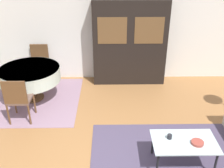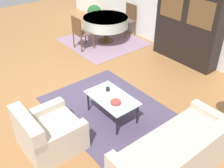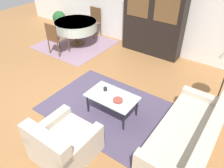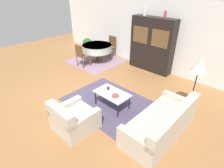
{
  "view_description": "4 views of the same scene",
  "coord_description": "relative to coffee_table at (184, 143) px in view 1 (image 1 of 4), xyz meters",
  "views": [
    {
      "loc": [
        0.14,
        -2.71,
        3.13
      ],
      "look_at": [
        0.2,
        1.4,
        0.95
      ],
      "focal_mm": 42.0,
      "sensor_mm": 36.0,
      "label": 1
    },
    {
      "loc": [
        4.34,
        -2.01,
        3.28
      ],
      "look_at": [
        1.3,
        0.42,
        0.75
      ],
      "focal_mm": 42.0,
      "sensor_mm": 36.0,
      "label": 2
    },
    {
      "loc": [
        3.25,
        -2.29,
        3.13
      ],
      "look_at": [
        1.3,
        0.42,
        0.75
      ],
      "focal_mm": 35.0,
      "sensor_mm": 36.0,
      "label": 3
    },
    {
      "loc": [
        4.13,
        -2.56,
        3.09
      ],
      "look_at": [
        1.3,
        0.42,
        0.75
      ],
      "focal_mm": 28.0,
      "sensor_mm": 36.0,
      "label": 4
    }
  ],
  "objects": [
    {
      "name": "display_cabinet",
      "position": [
        -0.65,
        2.95,
        0.62
      ],
      "size": [
        1.77,
        0.43,
        2.07
      ],
      "color": "black",
      "rests_on": "ground_plane"
    },
    {
      "name": "area_rug",
      "position": [
        -0.13,
        0.08,
        -0.41
      ],
      "size": [
        2.69,
        1.92,
        0.01
      ],
      "color": "#4C425B",
      "rests_on": "ground_plane"
    },
    {
      "name": "cup",
      "position": [
        -0.22,
        0.07,
        0.08
      ],
      "size": [
        0.08,
        0.08,
        0.07
      ],
      "color": "#232328",
      "rests_on": "coffee_table"
    },
    {
      "name": "dining_chair_far",
      "position": [
        -2.9,
        2.97,
        0.13
      ],
      "size": [
        0.44,
        0.44,
        0.95
      ],
      "rotation": [
        0.0,
        0.0,
        3.14
      ],
      "color": "brown",
      "rests_on": "dining_rug"
    },
    {
      "name": "dining_chair_near",
      "position": [
        -2.9,
        1.2,
        0.13
      ],
      "size": [
        0.44,
        0.44,
        0.95
      ],
      "color": "brown",
      "rests_on": "dining_rug"
    },
    {
      "name": "bowl",
      "position": [
        0.18,
        -0.06,
        0.07
      ],
      "size": [
        0.19,
        0.19,
        0.04
      ],
      "color": "#9E4238",
      "rests_on": "coffee_table"
    },
    {
      "name": "coffee_table",
      "position": [
        0.0,
        0.0,
        0.0
      ],
      "size": [
        1.0,
        0.6,
        0.45
      ],
      "color": "black",
      "rests_on": "area_rug"
    },
    {
      "name": "dining_rug",
      "position": [
        -2.93,
        2.01,
        -0.41
      ],
      "size": [
        2.16,
        2.09,
        0.01
      ],
      "color": "gray",
      "rests_on": "ground_plane"
    },
    {
      "name": "wall_back",
      "position": [
        -1.3,
        3.21,
        0.94
      ],
      "size": [
        10.0,
        0.06,
        2.7
      ],
      "color": "white",
      "rests_on": "ground_plane"
    },
    {
      "name": "dining_table",
      "position": [
        -2.9,
        2.09,
        0.2
      ],
      "size": [
        1.34,
        1.34,
        0.75
      ],
      "color": "brown",
      "rests_on": "dining_rug"
    }
  ]
}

